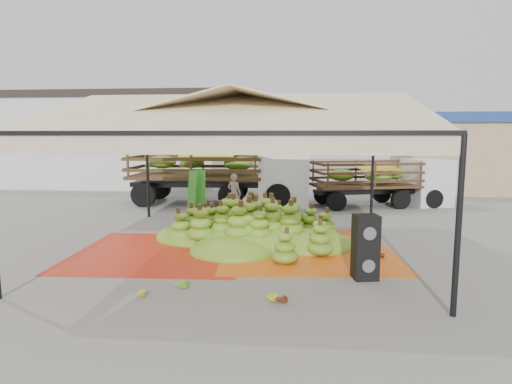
# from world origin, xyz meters

# --- Properties ---
(ground) EXTENTS (90.00, 90.00, 0.00)m
(ground) POSITION_xyz_m (0.00, 0.00, 0.00)
(ground) COLOR slate
(ground) RESTS_ON ground
(canopy_tent) EXTENTS (8.10, 8.10, 4.00)m
(canopy_tent) POSITION_xyz_m (0.00, 0.00, 3.30)
(canopy_tent) COLOR black
(canopy_tent) RESTS_ON ground
(building_white) EXTENTS (14.30, 6.30, 5.40)m
(building_white) POSITION_xyz_m (-10.00, 14.00, 2.71)
(building_white) COLOR silver
(building_white) RESTS_ON ground
(building_tan) EXTENTS (6.30, 5.30, 4.10)m
(building_tan) POSITION_xyz_m (10.00, 13.00, 2.07)
(building_tan) COLOR tan
(building_tan) RESTS_ON ground
(tarp_left) EXTENTS (4.41, 4.21, 0.01)m
(tarp_left) POSITION_xyz_m (-2.05, -0.66, 0.01)
(tarp_left) COLOR red
(tarp_left) RESTS_ON ground
(tarp_right) EXTENTS (4.64, 4.84, 0.01)m
(tarp_right) POSITION_xyz_m (1.69, -0.03, 0.01)
(tarp_right) COLOR orange
(tarp_right) RESTS_ON ground
(banana_heap) EXTENTS (7.16, 6.55, 1.25)m
(banana_heap) POSITION_xyz_m (0.25, 0.62, 0.63)
(banana_heap) COLOR #55831B
(banana_heap) RESTS_ON ground
(hand_yellow_a) EXTENTS (0.56, 0.49, 0.22)m
(hand_yellow_a) POSITION_xyz_m (0.90, -3.70, 0.11)
(hand_yellow_a) COLOR gold
(hand_yellow_a) RESTS_ON ground
(hand_yellow_b) EXTENTS (0.51, 0.47, 0.19)m
(hand_yellow_b) POSITION_xyz_m (-1.50, -3.70, 0.09)
(hand_yellow_b) COLOR gold
(hand_yellow_b) RESTS_ON ground
(hand_red_a) EXTENTS (0.55, 0.53, 0.19)m
(hand_red_a) POSITION_xyz_m (1.10, -3.63, 0.10)
(hand_red_a) COLOR #542513
(hand_red_a) RESTS_ON ground
(hand_red_b) EXTENTS (0.44, 0.39, 0.17)m
(hand_red_b) POSITION_xyz_m (3.41, -0.66, 0.09)
(hand_red_b) COLOR #5F2215
(hand_red_b) RESTS_ON ground
(hand_green) EXTENTS (0.59, 0.54, 0.22)m
(hand_green) POSITION_xyz_m (-0.88, -3.10, 0.11)
(hand_green) COLOR #45831B
(hand_green) RESTS_ON ground
(hanging_bunches) EXTENTS (1.74, 0.24, 0.20)m
(hanging_bunches) POSITION_xyz_m (0.41, -1.29, 2.62)
(hanging_bunches) COLOR #4B7C19
(hanging_bunches) RESTS_ON ground
(speaker_stack) EXTENTS (0.56, 0.51, 1.35)m
(speaker_stack) POSITION_xyz_m (2.83, -2.24, 0.67)
(speaker_stack) COLOR black
(speaker_stack) RESTS_ON ground
(banana_leaves) EXTENTS (0.96, 1.36, 3.70)m
(banana_leaves) POSITION_xyz_m (-1.83, 2.60, 0.00)
(banana_leaves) COLOR #1F6C1C
(banana_leaves) RESTS_ON ground
(vendor) EXTENTS (0.65, 0.53, 1.53)m
(vendor) POSITION_xyz_m (-0.98, 5.04, 0.76)
(vendor) COLOR gray
(vendor) RESTS_ON ground
(truck_left) EXTENTS (7.74, 2.88, 2.63)m
(truck_left) POSITION_xyz_m (-1.66, 7.40, 1.62)
(truck_left) COLOR #493618
(truck_left) RESTS_ON ground
(truck_right) EXTENTS (6.01, 3.35, 1.96)m
(truck_right) POSITION_xyz_m (5.16, 7.41, 1.21)
(truck_right) COLOR #492F18
(truck_right) RESTS_ON ground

